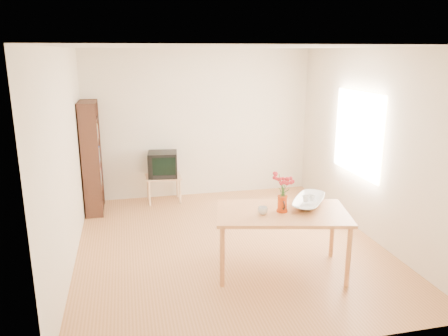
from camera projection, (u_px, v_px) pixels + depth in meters
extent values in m
plane|color=#B3713F|center=(229.00, 244.00, 5.96)|extent=(4.50, 4.50, 0.00)
plane|color=white|center=(229.00, 47.00, 5.29)|extent=(4.50, 4.50, 0.00)
plane|color=#F6E9C6|center=(200.00, 124.00, 7.74)|extent=(4.00, 0.00, 4.00)
plane|color=#F6E9C6|center=(294.00, 212.00, 3.51)|extent=(4.00, 0.00, 4.00)
plane|color=#F6E9C6|center=(66.00, 160.00, 5.20)|extent=(0.00, 4.50, 4.50)
plane|color=#F6E9C6|center=(369.00, 144.00, 6.05)|extent=(0.00, 4.50, 4.50)
plane|color=white|center=(357.00, 133.00, 6.30)|extent=(0.00, 1.30, 1.30)
cube|color=#CA7C45|center=(282.00, 213.00, 5.07)|extent=(1.67, 1.18, 0.04)
cylinder|color=#CA7C45|center=(222.00, 257.00, 4.81)|extent=(0.06, 0.06, 0.71)
cylinder|color=#CA7C45|center=(348.00, 257.00, 4.81)|extent=(0.06, 0.06, 0.71)
cylinder|color=#CA7C45|center=(223.00, 230.00, 5.53)|extent=(0.06, 0.06, 0.71)
cylinder|color=#CA7C45|center=(332.00, 230.00, 5.53)|extent=(0.06, 0.06, 0.71)
cube|color=#E1B27F|center=(163.00, 177.00, 7.55)|extent=(0.60, 0.45, 0.03)
cylinder|color=#E1B27F|center=(149.00, 194.00, 7.38)|extent=(0.04, 0.04, 0.43)
cylinder|color=#E1B27F|center=(180.00, 192.00, 7.49)|extent=(0.04, 0.04, 0.43)
cylinder|color=#E1B27F|center=(148.00, 187.00, 7.73)|extent=(0.04, 0.04, 0.43)
cylinder|color=#E1B27F|center=(177.00, 185.00, 7.84)|extent=(0.04, 0.04, 0.43)
cube|color=#331A11|center=(90.00, 163.00, 6.66)|extent=(0.28, 0.02, 1.80)
cube|color=#331A11|center=(93.00, 153.00, 7.30)|extent=(0.28, 0.03, 1.80)
cube|color=#331A11|center=(83.00, 158.00, 6.95)|extent=(0.02, 0.70, 1.80)
cube|color=#331A11|center=(95.00, 208.00, 7.20)|extent=(0.27, 0.65, 0.02)
cube|color=#331A11|center=(94.00, 188.00, 7.11)|extent=(0.27, 0.65, 0.02)
cube|color=#331A11|center=(92.00, 165.00, 7.01)|extent=(0.27, 0.65, 0.02)
cube|color=#331A11|center=(90.00, 142.00, 6.91)|extent=(0.27, 0.65, 0.02)
cube|color=#331A11|center=(88.00, 119.00, 6.82)|extent=(0.27, 0.65, 0.02)
cube|color=#331A11|center=(87.00, 103.00, 6.75)|extent=(0.27, 0.65, 0.02)
cylinder|color=#DE440D|center=(282.00, 204.00, 5.04)|extent=(0.11, 0.11, 0.18)
cylinder|color=#DE440D|center=(282.00, 211.00, 5.06)|extent=(0.13, 0.13, 0.02)
cylinder|color=#DE440D|center=(282.00, 196.00, 5.02)|extent=(0.12, 0.12, 0.01)
cone|color=#DE440D|center=(285.00, 200.00, 4.98)|extent=(0.05, 0.07, 0.06)
torus|color=black|center=(279.00, 202.00, 5.10)|extent=(0.03, 0.10, 0.10)
imported|color=white|center=(263.00, 211.00, 4.97)|extent=(0.13, 0.13, 0.09)
imported|color=white|center=(309.00, 186.00, 5.23)|extent=(0.68, 0.68, 0.46)
imported|color=white|center=(306.00, 190.00, 5.24)|extent=(0.09, 0.09, 0.07)
imported|color=white|center=(312.00, 190.00, 5.27)|extent=(0.08, 0.08, 0.06)
cube|color=black|center=(163.00, 164.00, 7.49)|extent=(0.54, 0.50, 0.43)
cube|color=black|center=(162.00, 162.00, 7.56)|extent=(0.37, 0.28, 0.30)
cube|color=black|center=(164.00, 166.00, 7.27)|extent=(0.38, 0.06, 0.30)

